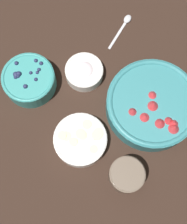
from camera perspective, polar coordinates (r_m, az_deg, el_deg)
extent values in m
plane|color=black|center=(0.93, 1.89, 1.48)|extent=(4.00, 4.00, 0.00)
cylinder|color=teal|center=(0.91, 10.55, 1.24)|extent=(0.26, 0.26, 0.06)
torus|color=teal|center=(0.89, 10.85, 1.74)|extent=(0.26, 0.26, 0.02)
cylinder|color=red|center=(0.90, 10.75, 1.56)|extent=(0.21, 0.21, 0.02)
cone|color=red|center=(0.86, 7.21, 0.16)|extent=(0.04, 0.04, 0.02)
cone|color=red|center=(0.87, 10.90, 1.26)|extent=(0.04, 0.04, 0.03)
cone|color=red|center=(0.87, 14.58, -2.83)|extent=(0.05, 0.05, 0.03)
cone|color=red|center=(0.86, 12.17, -1.93)|extent=(0.05, 0.05, 0.03)
cone|color=red|center=(0.89, 10.79, 3.17)|extent=(0.03, 0.03, 0.02)
cone|color=red|center=(0.87, 14.58, -2.04)|extent=(0.04, 0.04, 0.02)
cone|color=red|center=(0.87, 13.71, -1.44)|extent=(0.04, 0.04, 0.03)
cone|color=red|center=(0.86, 9.38, -0.88)|extent=(0.04, 0.04, 0.02)
cylinder|color=teal|center=(0.95, -11.61, 5.62)|extent=(0.15, 0.15, 0.06)
torus|color=teal|center=(0.92, -11.94, 6.25)|extent=(0.15, 0.15, 0.01)
cylinder|color=#23284C|center=(0.93, -11.83, 6.04)|extent=(0.12, 0.12, 0.02)
sphere|color=#23284C|center=(0.93, -14.04, 6.69)|extent=(0.02, 0.02, 0.02)
sphere|color=#23284C|center=(0.91, -12.36, 4.60)|extent=(0.01, 0.01, 0.01)
sphere|color=#23284C|center=(0.93, -13.52, 6.80)|extent=(0.02, 0.02, 0.02)
sphere|color=#23284C|center=(0.92, -13.65, 6.38)|extent=(0.01, 0.01, 0.01)
sphere|color=#23284C|center=(0.92, -10.24, 7.10)|extent=(0.01, 0.01, 0.01)
sphere|color=#23284C|center=(0.91, -10.48, 5.87)|extent=(0.01, 0.01, 0.01)
sphere|color=#23284C|center=(0.93, -9.55, 8.76)|extent=(0.01, 0.01, 0.01)
sphere|color=#23284C|center=(0.93, -13.98, 6.49)|extent=(0.01, 0.01, 0.01)
sphere|color=#23284C|center=(0.94, -13.91, 8.65)|extent=(0.01, 0.01, 0.01)
sphere|color=#23284C|center=(0.93, -10.49, 9.22)|extent=(0.01, 0.01, 0.01)
sphere|color=#23284C|center=(0.92, -9.94, 7.64)|extent=(0.01, 0.01, 0.01)
sphere|color=#23284C|center=(0.93, -14.07, 6.19)|extent=(0.01, 0.01, 0.01)
sphere|color=#23284C|center=(0.92, -11.39, 7.03)|extent=(0.01, 0.01, 0.01)
cylinder|color=white|center=(0.88, -2.40, -5.20)|extent=(0.15, 0.15, 0.04)
torus|color=white|center=(0.86, -2.46, -4.95)|extent=(0.15, 0.15, 0.01)
cylinder|color=beige|center=(0.87, -2.44, -5.04)|extent=(0.12, 0.12, 0.01)
cylinder|color=beige|center=(0.86, 0.03, -6.83)|extent=(0.02, 0.02, 0.00)
cylinder|color=beige|center=(0.87, -4.98, -4.43)|extent=(0.03, 0.03, 0.00)
cylinder|color=beige|center=(0.86, -3.68, -5.48)|extent=(0.03, 0.03, 0.01)
cylinder|color=beige|center=(0.87, -5.56, -4.53)|extent=(0.03, 0.03, 0.01)
cylinder|color=beige|center=(0.86, -2.02, -4.29)|extent=(0.03, 0.03, 0.00)
cylinder|color=beige|center=(0.86, 0.97, -3.83)|extent=(0.03, 0.03, 0.01)
cylinder|color=beige|center=(0.87, -1.18, -2.26)|extent=(0.03, 0.03, 0.01)
cylinder|color=beige|center=(0.86, -2.37, -4.00)|extent=(0.03, 0.03, 0.01)
cylinder|color=beige|center=(0.86, 0.62, -4.25)|extent=(0.03, 0.03, 0.01)
cylinder|color=white|center=(0.95, -1.71, 7.26)|extent=(0.11, 0.11, 0.04)
torus|color=white|center=(0.93, -1.74, 7.69)|extent=(0.11, 0.11, 0.01)
cylinder|color=white|center=(0.94, -1.73, 7.54)|extent=(0.09, 0.09, 0.01)
ellipsoid|color=white|center=(0.93, -1.74, 7.69)|extent=(0.05, 0.05, 0.02)
cylinder|color=brown|center=(0.85, 5.95, -11.46)|extent=(0.09, 0.09, 0.08)
cylinder|color=#472819|center=(0.86, 5.91, -11.49)|extent=(0.08, 0.08, 0.06)
cylinder|color=brown|center=(0.81, 6.28, -11.18)|extent=(0.09, 0.09, 0.01)
cube|color=silver|center=(1.03, 4.40, 13.83)|extent=(0.04, 0.11, 0.01)
ellipsoid|color=silver|center=(1.06, 6.24, 16.57)|extent=(0.03, 0.04, 0.01)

